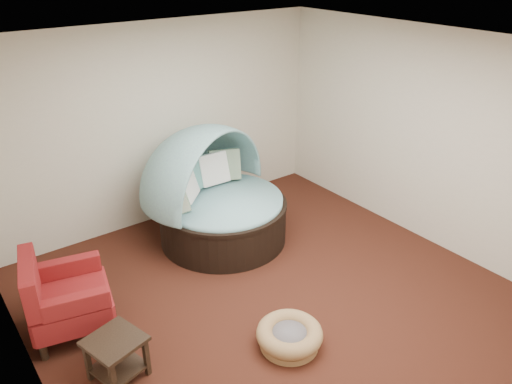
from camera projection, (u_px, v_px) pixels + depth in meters
floor at (272, 296)px, 5.76m from camera, size 5.00×5.00×0.00m
wall_back at (162, 125)px, 6.93m from camera, size 5.00×0.00×5.00m
wall_front at (507, 317)px, 3.34m from camera, size 5.00×0.00×5.00m
wall_left at (18, 273)px, 3.79m from camera, size 0.00×5.00×5.00m
wall_right at (424, 137)px, 6.48m from camera, size 0.00×5.00×5.00m
ceiling at (276, 48)px, 4.52m from camera, size 5.00×5.00×0.00m
canopy_daybed at (216, 189)px, 6.63m from camera, size 2.26×2.23×1.58m
pet_basket at (289, 336)px, 5.00m from camera, size 0.80×0.80×0.23m
red_armchair at (63, 298)px, 5.05m from camera, size 0.96×0.96×0.94m
side_table at (116, 353)px, 4.56m from camera, size 0.57×0.57×0.45m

